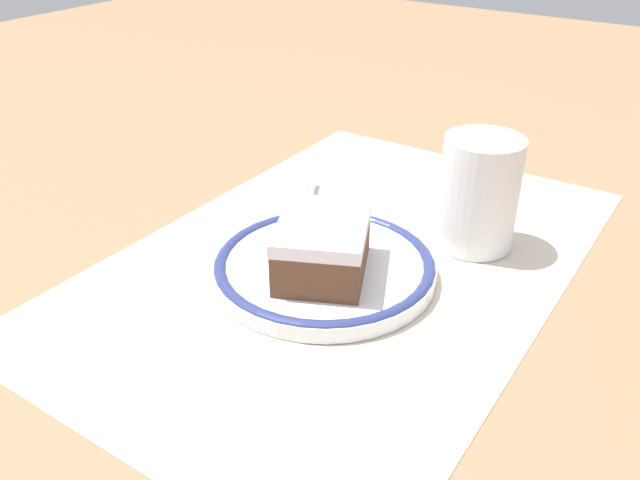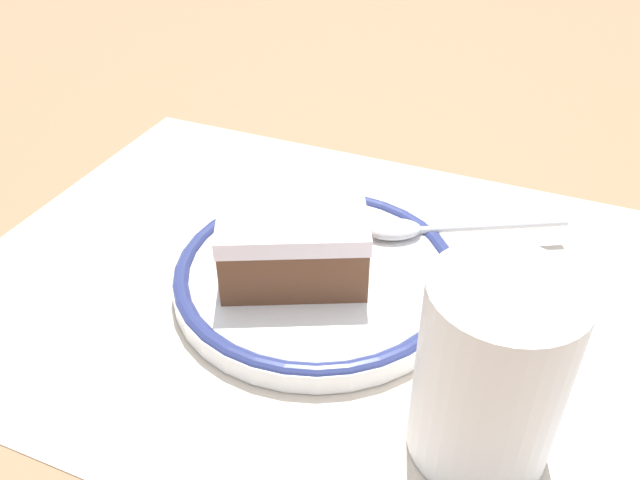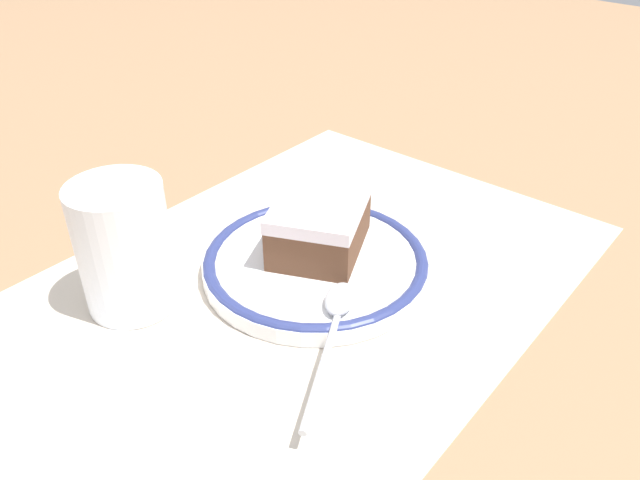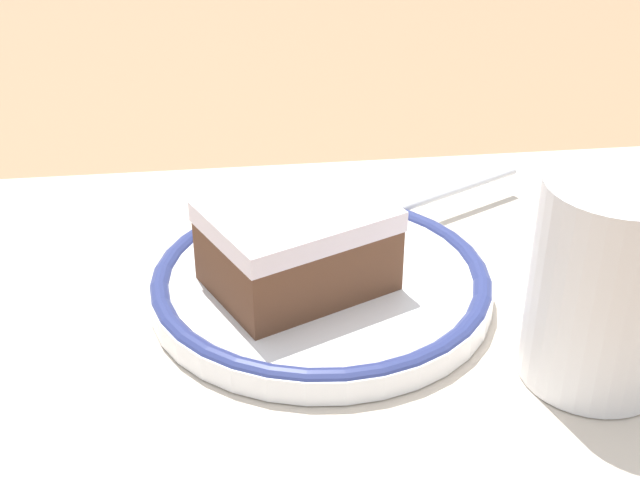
{
  "view_description": "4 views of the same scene",
  "coord_description": "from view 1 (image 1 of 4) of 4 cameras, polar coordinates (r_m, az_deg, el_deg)",
  "views": [
    {
      "loc": [
        -0.44,
        -0.27,
        0.32
      ],
      "look_at": [
        -0.04,
        0.0,
        0.04
      ],
      "focal_mm": 37.26,
      "sensor_mm": 36.0,
      "label": 1
    },
    {
      "loc": [
        0.09,
        -0.31,
        0.29
      ],
      "look_at": [
        -0.04,
        0.0,
        0.04
      ],
      "focal_mm": 36.21,
      "sensor_mm": 36.0,
      "label": 2
    },
    {
      "loc": [
        0.3,
        0.28,
        0.32
      ],
      "look_at": [
        -0.04,
        0.0,
        0.04
      ],
      "focal_mm": 35.42,
      "sensor_mm": 36.0,
      "label": 3
    },
    {
      "loc": [
        -0.09,
        -0.42,
        0.28
      ],
      "look_at": [
        -0.04,
        0.0,
        0.04
      ],
      "focal_mm": 49.23,
      "sensor_mm": 36.0,
      "label": 4
    }
  ],
  "objects": [
    {
      "name": "ground_plane",
      "position": [
        0.61,
        2.27,
        -1.61
      ],
      "size": [
        2.4,
        2.4,
        0.0
      ],
      "primitive_type": "plane",
      "color": "#9E7551"
    },
    {
      "name": "placemat",
      "position": [
        0.61,
        2.27,
        -1.55
      ],
      "size": [
        0.55,
        0.36,
        0.0
      ],
      "primitive_type": "cube",
      "color": "beige",
      "rests_on": "ground_plane"
    },
    {
      "name": "spoon",
      "position": [
        0.64,
        -1.9,
        2.08
      ],
      "size": [
        0.14,
        0.08,
        0.01
      ],
      "color": "silver",
      "rests_on": "plate"
    },
    {
      "name": "cake_slice",
      "position": [
        0.55,
        0.23,
        -0.56
      ],
      "size": [
        0.11,
        0.1,
        0.05
      ],
      "color": "brown",
      "rests_on": "plate"
    },
    {
      "name": "plate",
      "position": [
        0.58,
        0.0,
        -2.16
      ],
      "size": [
        0.19,
        0.19,
        0.02
      ],
      "color": "white",
      "rests_on": "placemat"
    },
    {
      "name": "cup",
      "position": [
        0.62,
        13.43,
        3.49
      ],
      "size": [
        0.07,
        0.07,
        0.1
      ],
      "color": "white",
      "rests_on": "placemat"
    },
    {
      "name": "napkin",
      "position": [
        0.73,
        12.66,
        3.7
      ],
      "size": [
        0.16,
        0.15,
        0.0
      ],
      "primitive_type": "cube",
      "rotation": [
        0.0,
        0.0,
        3.75
      ],
      "color": "white",
      "rests_on": "placemat"
    }
  ]
}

